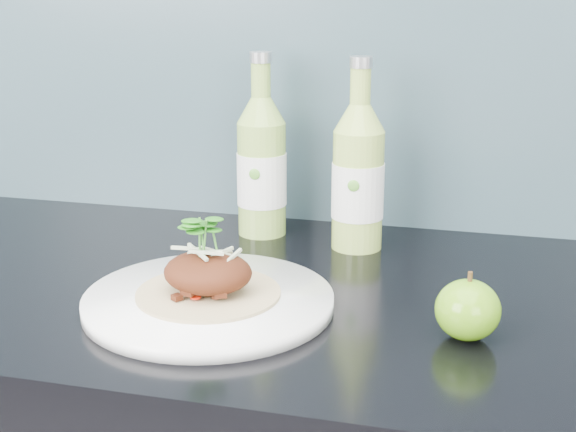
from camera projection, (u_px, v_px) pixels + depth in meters
The scene contains 5 objects.
dinner_plate at pixel (209, 301), 0.93m from camera, with size 0.37×0.37×0.02m.
pork_taco at pixel (208, 271), 0.92m from camera, with size 0.17×0.17×0.10m.
green_apple at pixel (468, 310), 0.85m from camera, with size 0.07×0.07×0.08m.
cider_bottle_left at pixel (262, 167), 1.18m from camera, with size 0.08×0.08×0.27m.
cider_bottle_right at pixel (358, 178), 1.11m from camera, with size 0.10×0.10×0.27m.
Camera 1 is at (0.19, 0.79, 1.27)m, focal length 50.00 mm.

